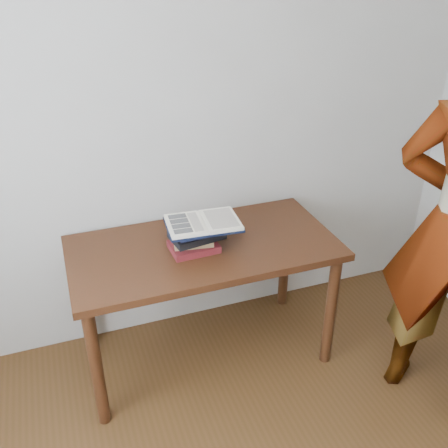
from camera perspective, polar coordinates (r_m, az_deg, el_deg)
name	(u,v)px	position (r m, az deg, el deg)	size (l,w,h in m)	color
room_shell	(344,204)	(0.95, 13.55, 2.26)	(3.54, 3.54, 2.62)	beige
desk	(204,261)	(2.59, -2.31, -4.26)	(1.35, 0.68, 0.73)	#401C10
book_stack	(195,238)	(2.47, -3.31, -1.62)	(0.27, 0.19, 0.13)	maroon
open_book	(203,223)	(2.45, -2.41, 0.11)	(0.38, 0.27, 0.03)	black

